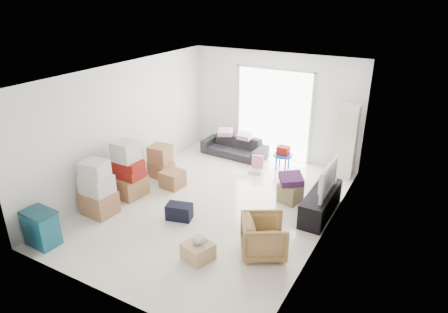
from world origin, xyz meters
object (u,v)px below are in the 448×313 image
at_px(ac_tower, 346,141).
at_px(tv_console, 321,203).
at_px(sofa, 234,144).
at_px(television, 322,189).
at_px(kids_table, 283,153).
at_px(wood_crate, 198,251).
at_px(storage_bins, 41,228).
at_px(armchair, 264,235).
at_px(ottoman, 290,193).

height_order(ac_tower, tv_console, ac_tower).
relative_size(ac_tower, sofa, 1.01).
xyz_separation_m(television, kids_table, (-1.42, 1.60, -0.13)).
bearing_deg(kids_table, wood_crate, -88.74).
bearing_deg(tv_console, storage_bins, -139.62).
relative_size(kids_table, wood_crate, 1.41).
bearing_deg(armchair, kids_table, -13.98).
height_order(storage_bins, kids_table, storage_bins).
relative_size(ac_tower, television, 1.66).
bearing_deg(ac_tower, television, -88.53).
distance_m(ac_tower, ottoman, 1.99).
xyz_separation_m(ac_tower, tv_console, (0.05, -1.95, -0.63)).
relative_size(television, storage_bins, 1.63).
xyz_separation_m(tv_console, television, (0.00, -0.00, 0.31)).
bearing_deg(ac_tower, ottoman, -110.18).
bearing_deg(wood_crate, ottoman, 75.92).
bearing_deg(television, kids_table, 41.58).
relative_size(ac_tower, armchair, 2.38).
xyz_separation_m(ac_tower, storage_bins, (-3.85, -5.27, -0.55)).
xyz_separation_m(ac_tower, sofa, (-2.81, -0.15, -0.54)).
bearing_deg(television, ottoman, 74.46).
bearing_deg(storage_bins, ottoman, 47.62).
relative_size(ac_tower, storage_bins, 2.70).
xyz_separation_m(tv_console, wood_crate, (-1.34, -2.35, -0.10)).
bearing_deg(sofa, wood_crate, -67.54).
distance_m(ac_tower, kids_table, 1.49).
distance_m(ac_tower, sofa, 2.86).
bearing_deg(wood_crate, armchair, 36.35).
bearing_deg(tv_console, ottoman, 164.53).
bearing_deg(tv_console, sofa, 147.77).
height_order(tv_console, wood_crate, tv_console).
bearing_deg(storage_bins, armchair, 25.08).
xyz_separation_m(television, wood_crate, (-1.34, -2.35, -0.42)).
bearing_deg(tv_console, ac_tower, 91.47).
bearing_deg(television, storage_bins, 130.31).
distance_m(television, ottoman, 0.81).
distance_m(kids_table, wood_crate, 3.96).
xyz_separation_m(sofa, kids_table, (1.44, -0.20, 0.09)).
height_order(armchair, kids_table, armchair).
xyz_separation_m(television, sofa, (-2.86, 1.80, -0.22)).
bearing_deg(television, tv_console, -0.07).
relative_size(sofa, ottoman, 4.20).
relative_size(sofa, wood_crate, 4.02).
bearing_deg(ottoman, ac_tower, 69.82).
distance_m(tv_console, sofa, 3.38).
bearing_deg(wood_crate, kids_table, 91.26).
relative_size(ac_tower, wood_crate, 4.06).
height_order(tv_console, storage_bins, storage_bins).
bearing_deg(ottoman, television, -15.47).
xyz_separation_m(ottoman, wood_crate, (-0.64, -2.55, -0.06)).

